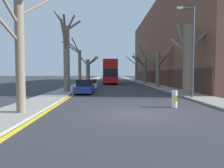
# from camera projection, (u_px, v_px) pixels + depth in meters

# --- Properties ---
(ground_plane) EXTENTS (300.00, 300.00, 0.00)m
(ground_plane) POSITION_uv_depth(u_px,v_px,m) (136.00, 113.00, 10.05)
(ground_plane) COLOR #333338
(sidewalk_left) EXTENTS (2.51, 120.00, 0.12)m
(sidewalk_left) POSITION_uv_depth(u_px,v_px,m) (92.00, 80.00, 59.82)
(sidewalk_left) COLOR gray
(sidewalk_left) RESTS_ON ground
(sidewalk_right) EXTENTS (2.51, 120.00, 0.12)m
(sidewalk_right) POSITION_uv_depth(u_px,v_px,m) (133.00, 80.00, 60.10)
(sidewalk_right) COLOR gray
(sidewalk_right) RESTS_ON ground
(building_facade_right) EXTENTS (10.08, 47.54, 15.27)m
(building_facade_right) POSITION_uv_depth(u_px,v_px,m) (176.00, 45.00, 39.84)
(building_facade_right) COLOR brown
(building_facade_right) RESTS_ON ground
(kerb_line_stripe) EXTENTS (0.24, 120.00, 0.01)m
(kerb_line_stripe) POSITION_uv_depth(u_px,v_px,m) (97.00, 80.00, 59.86)
(kerb_line_stripe) COLOR yellow
(kerb_line_stripe) RESTS_ON ground
(street_tree_left_0) EXTENTS (2.07, 4.77, 7.14)m
(street_tree_left_0) POSITION_uv_depth(u_px,v_px,m) (19.00, 45.00, 9.57)
(street_tree_left_0) COLOR #7A6B56
(street_tree_left_0) RESTS_ON ground
(street_tree_left_1) EXTENTS (2.72, 3.67, 8.52)m
(street_tree_left_1) POSITION_uv_depth(u_px,v_px,m) (67.00, 54.00, 20.76)
(street_tree_left_1) COLOR #7A6B56
(street_tree_left_1) RESTS_ON ground
(street_tree_left_2) EXTENTS (2.94, 1.99, 7.35)m
(street_tree_left_2) POSITION_uv_depth(u_px,v_px,m) (79.00, 65.00, 31.13)
(street_tree_left_2) COLOR #7A6B56
(street_tree_left_2) RESTS_ON ground
(street_tree_left_3) EXTENTS (4.37, 2.73, 5.87)m
(street_tree_left_3) POSITION_uv_depth(u_px,v_px,m) (88.00, 69.00, 42.56)
(street_tree_left_3) COLOR #7A6B56
(street_tree_left_3) RESTS_ON ground
(street_tree_right_0) EXTENTS (4.00, 2.90, 6.71)m
(street_tree_right_0) POSITION_uv_depth(u_px,v_px,m) (188.00, 57.00, 17.83)
(street_tree_right_0) COLOR #7A6B56
(street_tree_right_0) RESTS_ON ground
(street_tree_right_1) EXTENTS (4.33, 2.05, 6.19)m
(street_tree_right_1) POSITION_uv_depth(u_px,v_px,m) (160.00, 66.00, 27.92)
(street_tree_right_1) COLOR #7A6B56
(street_tree_right_1) RESTS_ON ground
(street_tree_right_2) EXTENTS (3.06, 1.66, 7.27)m
(street_tree_right_2) POSITION_uv_depth(u_px,v_px,m) (144.00, 68.00, 37.81)
(street_tree_right_2) COLOR #7A6B56
(street_tree_right_2) RESTS_ON ground
(street_tree_right_3) EXTENTS (3.19, 3.26, 7.10)m
(street_tree_right_3) POSITION_uv_depth(u_px,v_px,m) (136.00, 68.00, 48.64)
(street_tree_right_3) COLOR #7A6B56
(street_tree_right_3) RESTS_ON ground
(double_decker_bus) EXTENTS (2.61, 11.20, 4.49)m
(double_decker_bus) POSITION_uv_depth(u_px,v_px,m) (110.00, 71.00, 39.30)
(double_decker_bus) COLOR red
(double_decker_bus) RESTS_ON ground
(parked_car_0) EXTENTS (1.70, 4.50, 1.41)m
(parked_car_0) POSITION_uv_depth(u_px,v_px,m) (85.00, 87.00, 20.31)
(parked_car_0) COLOR navy
(parked_car_0) RESTS_ON ground
(parked_car_1) EXTENTS (1.90, 4.16, 1.25)m
(parked_car_1) POSITION_uv_depth(u_px,v_px,m) (90.00, 84.00, 26.13)
(parked_car_1) COLOR silver
(parked_car_1) RESTS_ON ground
(lamp_post) EXTENTS (1.40, 0.20, 7.20)m
(lamp_post) POSITION_uv_depth(u_px,v_px,m) (192.00, 47.00, 15.53)
(lamp_post) COLOR #4C4F54
(lamp_post) RESTS_ON ground
(traffic_bollard) EXTENTS (0.31, 0.32, 1.00)m
(traffic_bollard) POSITION_uv_depth(u_px,v_px,m) (175.00, 99.00, 11.79)
(traffic_bollard) COLOR white
(traffic_bollard) RESTS_ON ground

